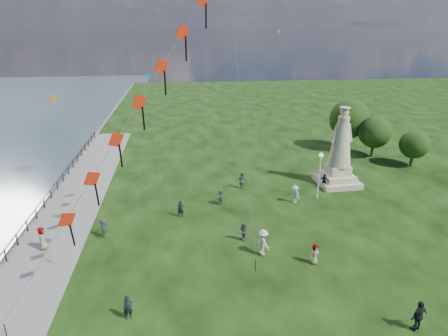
{
  "coord_description": "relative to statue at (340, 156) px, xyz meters",
  "views": [
    {
      "loc": [
        -4.0,
        -17.29,
        15.33
      ],
      "look_at": [
        -1.0,
        8.0,
        5.5
      ],
      "focal_mm": 30.0,
      "sensor_mm": 36.0,
      "label": 1
    }
  ],
  "objects": [
    {
      "name": "lamppost",
      "position": [
        -3.21,
        -3.16,
        0.26
      ],
      "size": [
        0.42,
        0.42,
        4.51
      ],
      "color": "silver",
      "rests_on": "ground"
    },
    {
      "name": "person_8",
      "position": [
        -5.59,
        -3.74,
        -2.15
      ],
      "size": [
        1.09,
        1.22,
        1.7
      ],
      "primitive_type": "imported",
      "rotation": [
        0.0,
        0.0,
        -0.96
      ],
      "color": "silver",
      "rests_on": "ground"
    },
    {
      "name": "statue",
      "position": [
        0.0,
        0.0,
        0.0
      ],
      "size": [
        4.07,
        4.07,
        7.92
      ],
      "rotation": [
        0.0,
        0.0,
        0.05
      ],
      "color": "#BEB490",
      "rests_on": "ground"
    },
    {
      "name": "person_9",
      "position": [
        -1.77,
        -0.99,
        -2.21
      ],
      "size": [
        1.01,
        0.7,
        1.56
      ],
      "primitive_type": "imported",
      "rotation": [
        0.0,
        0.0,
        -0.27
      ],
      "color": "black",
      "rests_on": "ground"
    },
    {
      "name": "tree_row",
      "position": [
        7.0,
        8.82,
        0.56
      ],
      "size": [
        8.89,
        11.04,
        6.51
      ],
      "color": "#382314",
      "rests_on": "ground"
    },
    {
      "name": "person_2",
      "position": [
        -10.24,
        -11.49,
        -2.02
      ],
      "size": [
        1.15,
        1.41,
        1.94
      ],
      "primitive_type": "imported",
      "rotation": [
        0.0,
        0.0,
        2.05
      ],
      "color": "silver",
      "rests_on": "ground"
    },
    {
      "name": "person_5",
      "position": [
        -21.81,
        -7.75,
        -2.2
      ],
      "size": [
        0.84,
        1.55,
        1.59
      ],
      "primitive_type": "imported",
      "rotation": [
        0.0,
        0.0,
        1.71
      ],
      "color": "#595960",
      "rests_on": "ground"
    },
    {
      "name": "person_0",
      "position": [
        -18.95,
        -16.72,
        -2.25
      ],
      "size": [
        0.61,
        0.47,
        1.48
      ],
      "primitive_type": "imported",
      "rotation": [
        0.0,
        0.0,
        0.24
      ],
      "color": "black",
      "rests_on": "ground"
    },
    {
      "name": "person_4",
      "position": [
        -6.99,
        -13.0,
        -2.23
      ],
      "size": [
        0.86,
        0.7,
        1.53
      ],
      "primitive_type": "imported",
      "rotation": [
        0.0,
        0.0,
        0.38
      ],
      "color": "#595960",
      "rests_on": "ground"
    },
    {
      "name": "person_11",
      "position": [
        -12.33,
        -3.3,
        -2.26
      ],
      "size": [
        1.11,
        1.47,
        1.46
      ],
      "primitive_type": "imported",
      "rotation": [
        0.0,
        0.0,
        4.26
      ],
      "color": "#595960",
      "rests_on": "ground"
    },
    {
      "name": "person_7",
      "position": [
        -9.85,
        0.07,
        -2.15
      ],
      "size": [
        0.93,
        0.93,
        1.68
      ],
      "primitive_type": "imported",
      "rotation": [
        0.0,
        0.0,
        2.36
      ],
      "color": "#595960",
      "rests_on": "ground"
    },
    {
      "name": "waterfront",
      "position": [
        -26.87,
        -7.39,
        -3.06
      ],
      "size": [
        200.0,
        200.0,
        1.51
      ],
      "color": "#364851",
      "rests_on": "ground"
    },
    {
      "name": "person_3",
      "position": [
        -3.56,
        -19.38,
        -2.07
      ],
      "size": [
        1.21,
        0.89,
        1.85
      ],
      "primitive_type": "imported",
      "rotation": [
        0.0,
        0.0,
        3.49
      ],
      "color": "black",
      "rests_on": "ground"
    },
    {
      "name": "person_6",
      "position": [
        -15.94,
        -5.26,
        -2.24
      ],
      "size": [
        0.61,
        0.46,
        1.51
      ],
      "primitive_type": "imported",
      "rotation": [
        0.0,
        0.0,
        -0.19
      ],
      "color": "black",
      "rests_on": "ground"
    },
    {
      "name": "small_kites",
      "position": [
        -8.79,
        6.84,
        11.15
      ],
      "size": [
        31.75,
        14.48,
        25.49
      ],
      "color": "teal",
      "rests_on": "ground"
    },
    {
      "name": "person_10",
      "position": [
        -25.85,
        -9.13,
        -2.12
      ],
      "size": [
        0.55,
        0.87,
        1.75
      ],
      "primitive_type": "imported",
      "rotation": [
        0.0,
        0.0,
        1.59
      ],
      "color": "#595960",
      "rests_on": "ground"
    },
    {
      "name": "person_1",
      "position": [
        -11.34,
        -9.63,
        -2.21
      ],
      "size": [
        0.73,
        0.88,
        1.56
      ],
      "primitive_type": "imported",
      "rotation": [
        0.0,
        0.0,
        -1.16
      ],
      "color": "#595960",
      "rests_on": "ground"
    },
    {
      "name": "red_kite_train",
      "position": [
        -18.11,
        -11.75,
        7.74
      ],
      "size": [
        11.63,
        9.35,
        17.25
      ],
      "color": "black",
      "rests_on": "ground"
    }
  ]
}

